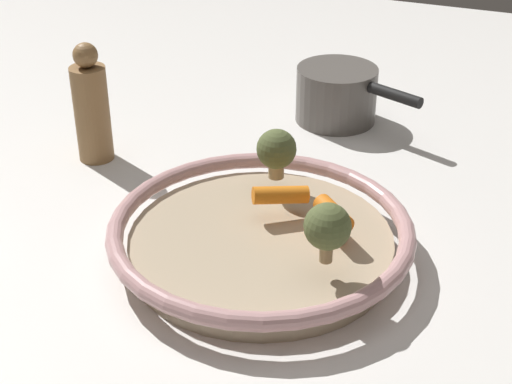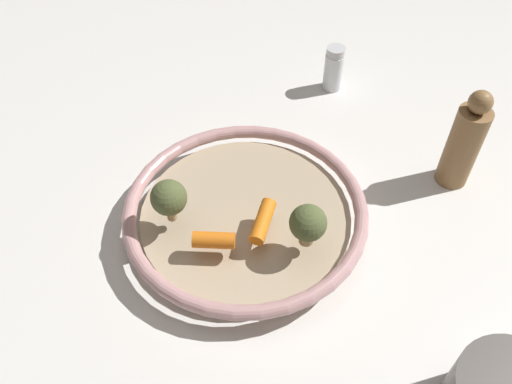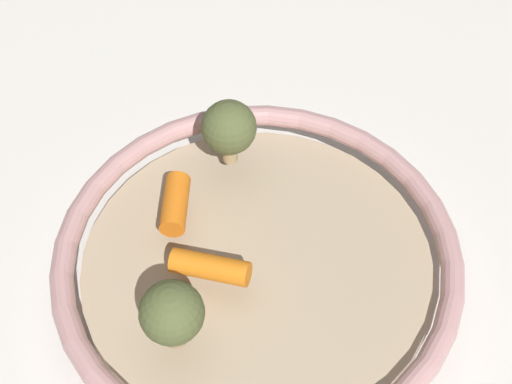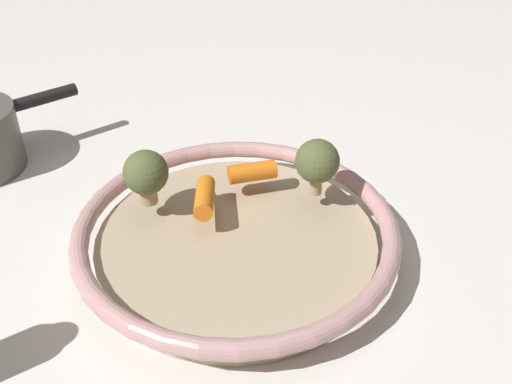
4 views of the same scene
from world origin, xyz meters
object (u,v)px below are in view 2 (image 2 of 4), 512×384
object	(u,v)px
serving_bowl	(246,215)
salt_shaker	(334,69)
pepper_mill	(464,143)
baby_carrot_center	(263,221)
baby_carrot_left	(214,240)
broccoli_floret_large	(308,224)
broccoli_floret_mid	(169,198)

from	to	relation	value
serving_bowl	salt_shaker	bearing A→B (deg)	113.91
salt_shaker	pepper_mill	size ratio (longest dim) A/B	0.50
serving_bowl	salt_shaker	world-z (taller)	salt_shaker
baby_carrot_center	salt_shaker	size ratio (longest dim) A/B	0.76
baby_carrot_left	salt_shaker	distance (m)	0.42
salt_shaker	pepper_mill	world-z (taller)	pepper_mill
baby_carrot_center	salt_shaker	world-z (taller)	salt_shaker
pepper_mill	baby_carrot_center	bearing A→B (deg)	-106.74
serving_bowl	pepper_mill	bearing A→B (deg)	65.63
baby_carrot_left	pepper_mill	distance (m)	0.38
broccoli_floret_large	pepper_mill	size ratio (longest dim) A/B	0.37
broccoli_floret_mid	serving_bowl	bearing A→B (deg)	62.69
salt_shaker	broccoli_floret_large	bearing A→B (deg)	-51.65
broccoli_floret_large	serving_bowl	bearing A→B (deg)	-168.76
serving_bowl	baby_carrot_left	bearing A→B (deg)	-70.47
baby_carrot_left	broccoli_floret_large	size ratio (longest dim) A/B	0.87
broccoli_floret_mid	broccoli_floret_large	bearing A→B (deg)	36.92
pepper_mill	baby_carrot_left	bearing A→B (deg)	-106.32
serving_bowl	baby_carrot_center	bearing A→B (deg)	-8.59
broccoli_floret_large	pepper_mill	xyz separation A→B (m)	(0.04, 0.27, -0.01)
baby_carrot_center	pepper_mill	bearing A→B (deg)	73.26
baby_carrot_left	broccoli_floret_large	bearing A→B (deg)	52.40
pepper_mill	salt_shaker	bearing A→B (deg)	174.42
serving_bowl	pepper_mill	xyz separation A→B (m)	(0.13, 0.29, 0.05)
baby_carrot_center	broccoli_floret_mid	distance (m)	0.12
broccoli_floret_large	baby_carrot_center	bearing A→B (deg)	-154.50
serving_bowl	pepper_mill	distance (m)	0.32
broccoli_floret_large	pepper_mill	world-z (taller)	pepper_mill
baby_carrot_left	broccoli_floret_large	distance (m)	0.12
broccoli_floret_mid	baby_carrot_center	bearing A→B (deg)	42.59
serving_bowl	broccoli_floret_large	size ratio (longest dim) A/B	5.50
baby_carrot_center	baby_carrot_left	bearing A→B (deg)	-104.40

